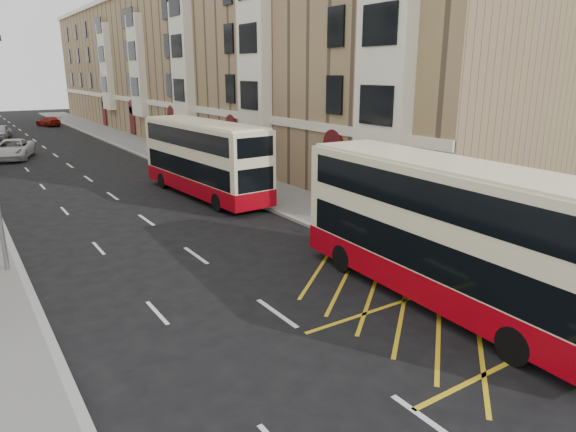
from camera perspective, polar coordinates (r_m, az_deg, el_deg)
ground at (r=12.93m, az=8.66°, el=-17.25°), size 200.00×200.00×0.00m
pavement_right at (r=41.52m, az=-11.11°, el=5.88°), size 4.00×120.00×0.15m
kerb_right at (r=40.82m, az=-13.71°, el=5.56°), size 0.25×120.00×0.15m
road_markings at (r=53.89m, az=-25.33°, el=6.82°), size 10.00×110.00×0.01m
terrace_right at (r=57.78m, az=-11.07°, el=16.01°), size 10.75×79.00×15.25m
guard_railing at (r=20.30m, az=11.13°, el=-2.16°), size 0.06×6.56×1.01m
double_decker_front at (r=16.38m, az=16.98°, el=-1.78°), size 3.12×11.25×4.44m
double_decker_rear at (r=29.84m, az=-9.32°, el=6.28°), size 3.12×10.91×4.30m
pedestrian_mid at (r=18.24m, az=28.76°, el=-5.26°), size 0.96×0.79×1.83m
pedestrian_far at (r=20.04m, az=12.25°, el=-2.27°), size 0.93×0.43×1.54m
white_van at (r=48.33m, az=-28.28°, el=6.54°), size 4.29×6.29×1.60m
car_silver at (r=63.55m, az=-29.36°, el=8.14°), size 2.84×4.73×1.51m
car_red at (r=75.89m, az=-25.08°, el=9.51°), size 2.91×4.70×1.27m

